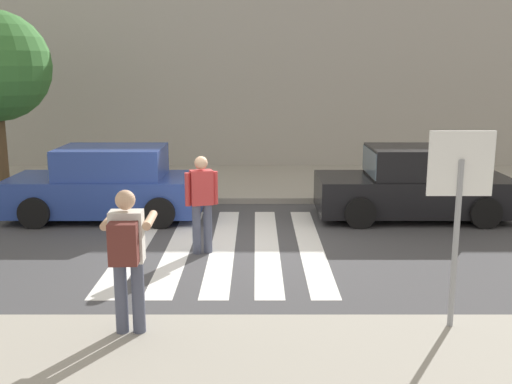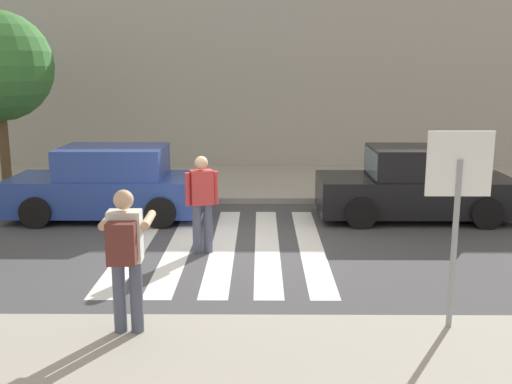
{
  "view_description": "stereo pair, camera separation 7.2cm",
  "coord_description": "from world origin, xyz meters",
  "px_view_note": "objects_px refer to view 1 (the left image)",
  "views": [
    {
      "loc": [
        0.6,
        -10.32,
        3.25
      ],
      "look_at": [
        0.6,
        -0.2,
        1.1
      ],
      "focal_mm": 42.0,
      "sensor_mm": 36.0,
      "label": 1
    },
    {
      "loc": [
        0.68,
        -10.32,
        3.25
      ],
      "look_at": [
        0.6,
        -0.2,
        1.1
      ],
      "focal_mm": 42.0,
      "sensor_mm": 36.0,
      "label": 2
    }
  ],
  "objects_px": {
    "parked_car_black": "(415,185)",
    "parked_car_blue": "(108,185)",
    "photographer_with_backpack": "(127,250)",
    "pedestrian_crossing": "(202,199)",
    "stop_sign": "(459,187)"
  },
  "relations": [
    {
      "from": "parked_car_black",
      "to": "parked_car_blue",
      "type": "bearing_deg",
      "value": 180.0
    },
    {
      "from": "stop_sign",
      "to": "photographer_with_backpack",
      "type": "distance_m",
      "value": 3.92
    },
    {
      "from": "stop_sign",
      "to": "parked_car_blue",
      "type": "xyz_separation_m",
      "value": [
        -5.55,
        5.81,
        -1.14
      ]
    },
    {
      "from": "pedestrian_crossing",
      "to": "parked_car_blue",
      "type": "height_order",
      "value": "pedestrian_crossing"
    },
    {
      "from": "photographer_with_backpack",
      "to": "pedestrian_crossing",
      "type": "bearing_deg",
      "value": 81.27
    },
    {
      "from": "pedestrian_crossing",
      "to": "parked_car_blue",
      "type": "distance_m",
      "value": 3.36
    },
    {
      "from": "photographer_with_backpack",
      "to": "stop_sign",
      "type": "bearing_deg",
      "value": 3.25
    },
    {
      "from": "parked_car_blue",
      "to": "parked_car_black",
      "type": "bearing_deg",
      "value": -0.0
    },
    {
      "from": "parked_car_blue",
      "to": "parked_car_black",
      "type": "height_order",
      "value": "same"
    },
    {
      "from": "photographer_with_backpack",
      "to": "parked_car_black",
      "type": "relative_size",
      "value": 0.42
    },
    {
      "from": "photographer_with_backpack",
      "to": "parked_car_blue",
      "type": "relative_size",
      "value": 0.42
    },
    {
      "from": "photographer_with_backpack",
      "to": "pedestrian_crossing",
      "type": "height_order",
      "value": "photographer_with_backpack"
    },
    {
      "from": "stop_sign",
      "to": "parked_car_black",
      "type": "distance_m",
      "value": 6.01
    },
    {
      "from": "photographer_with_backpack",
      "to": "parked_car_blue",
      "type": "bearing_deg",
      "value": 105.74
    },
    {
      "from": "stop_sign",
      "to": "parked_car_black",
      "type": "xyz_separation_m",
      "value": [
        1.06,
        5.81,
        -1.14
      ]
    }
  ]
}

